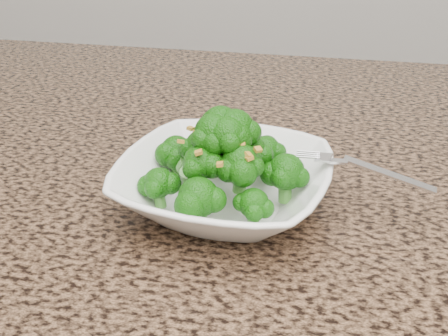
# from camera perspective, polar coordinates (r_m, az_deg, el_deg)

# --- Properties ---
(granite_counter) EXTENTS (1.64, 1.04, 0.03)m
(granite_counter) POSITION_cam_1_polar(r_m,az_deg,el_deg) (0.72, 2.19, -1.42)
(granite_counter) COLOR brown
(granite_counter) RESTS_ON cabinet
(bowl) EXTENTS (0.26, 0.26, 0.06)m
(bowl) POSITION_cam_1_polar(r_m,az_deg,el_deg) (0.63, 0.00, -1.72)
(bowl) COLOR white
(bowl) RESTS_ON granite_counter
(broccoli_pile) EXTENTS (0.21, 0.21, 0.07)m
(broccoli_pile) POSITION_cam_1_polar(r_m,az_deg,el_deg) (0.60, 0.00, 3.81)
(broccoli_pile) COLOR #17640B
(broccoli_pile) RESTS_ON bowl
(garlic_topping) EXTENTS (0.12, 0.12, 0.01)m
(garlic_topping) POSITION_cam_1_polar(r_m,az_deg,el_deg) (0.58, 0.00, 7.44)
(garlic_topping) COLOR #BD8E2E
(garlic_topping) RESTS_ON broccoli_pile
(fork) EXTENTS (0.17, 0.05, 0.01)m
(fork) POSITION_cam_1_polar(r_m,az_deg,el_deg) (0.61, 11.91, 0.60)
(fork) COLOR silver
(fork) RESTS_ON bowl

